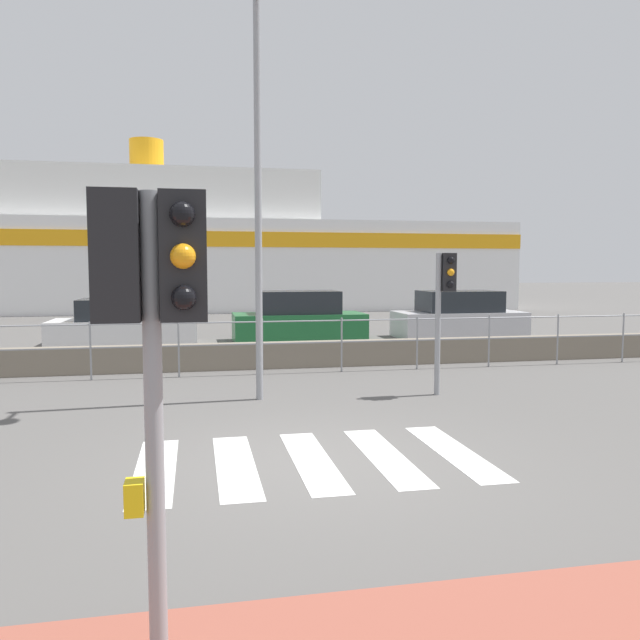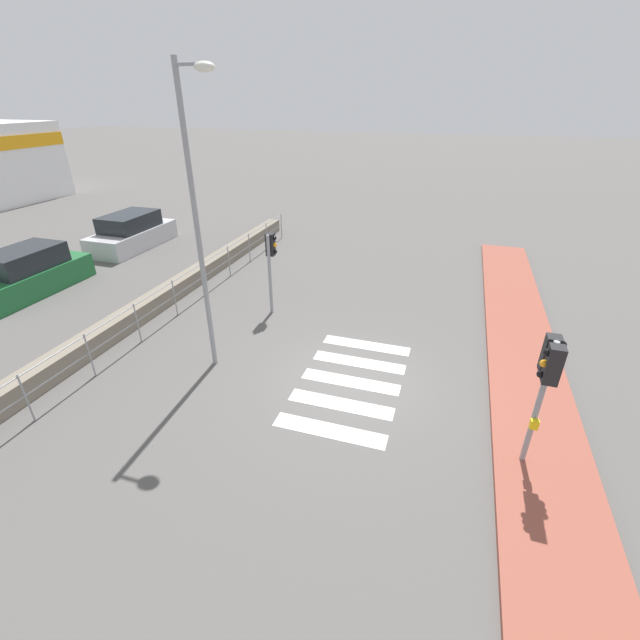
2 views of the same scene
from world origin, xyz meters
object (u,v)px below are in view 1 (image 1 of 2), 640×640
(streetlamp, at_px, (259,154))
(parked_car_white, at_px, (125,325))
(parked_car_green, at_px, (299,319))
(traffic_light_near, at_px, (151,304))
(ferry_boat, at_px, (206,253))
(parked_car_silver, at_px, (459,317))
(traffic_light_far, at_px, (444,291))

(streetlamp, relative_size, parked_car_white, 1.63)
(streetlamp, height_order, parked_car_green, streetlamp)
(streetlamp, relative_size, parked_car_green, 1.68)
(traffic_light_near, distance_m, ferry_boat, 32.01)
(ferry_boat, distance_m, parked_car_green, 16.58)
(traffic_light_near, xyz_separation_m, parked_car_silver, (8.75, 15.78, -1.44))
(parked_car_white, height_order, parked_car_green, parked_car_green)
(traffic_light_near, relative_size, traffic_light_far, 1.05)
(traffic_light_near, relative_size, parked_car_green, 0.66)
(streetlamp, height_order, parked_car_silver, streetlamp)
(parked_car_green, bearing_deg, parked_car_silver, 0.00)
(traffic_light_far, distance_m, ferry_boat, 25.26)
(parked_car_white, bearing_deg, streetlamp, -70.03)
(streetlamp, relative_size, ferry_boat, 0.21)
(traffic_light_near, height_order, ferry_boat, ferry_boat)
(ferry_boat, distance_m, parked_car_white, 16.62)
(ferry_boat, relative_size, parked_car_silver, 7.64)
(traffic_light_near, bearing_deg, traffic_light_far, 56.94)
(traffic_light_near, bearing_deg, ferry_boat, 88.47)
(streetlamp, bearing_deg, traffic_light_far, -1.97)
(traffic_light_near, height_order, parked_car_silver, traffic_light_near)
(traffic_light_far, height_order, streetlamp, streetlamp)
(traffic_light_near, relative_size, ferry_boat, 0.08)
(parked_car_white, relative_size, parked_car_green, 1.03)
(ferry_boat, xyz_separation_m, parked_car_silver, (7.90, -16.20, -2.46))
(streetlamp, distance_m, parked_car_silver, 11.93)
(streetlamp, xyz_separation_m, parked_car_white, (-3.14, 8.63, -3.57))
(streetlamp, distance_m, parked_car_green, 9.55)
(ferry_boat, bearing_deg, parked_car_white, -99.42)
(traffic_light_far, bearing_deg, ferry_boat, 98.49)
(traffic_light_far, relative_size, ferry_boat, 0.08)
(parked_car_silver, bearing_deg, ferry_boat, 115.99)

